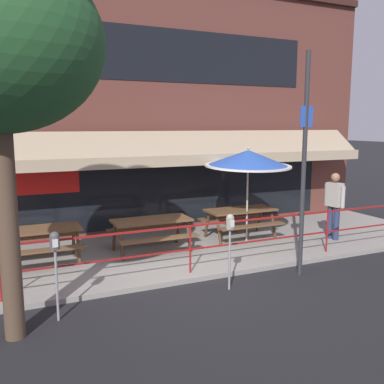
# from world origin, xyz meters

# --- Properties ---
(ground_plane) EXTENTS (120.00, 120.00, 0.00)m
(ground_plane) POSITION_xyz_m (0.00, 0.00, 0.00)
(ground_plane) COLOR black
(patio_deck) EXTENTS (15.00, 4.00, 0.10)m
(patio_deck) POSITION_xyz_m (0.00, 2.00, 0.05)
(patio_deck) COLOR gray
(patio_deck) RESTS_ON ground
(restaurant_building) EXTENTS (15.00, 1.60, 6.96)m
(restaurant_building) POSITION_xyz_m (-0.00, 4.22, 3.46)
(restaurant_building) COLOR brown
(restaurant_building) RESTS_ON ground
(patio_railing) EXTENTS (13.84, 0.04, 0.97)m
(patio_railing) POSITION_xyz_m (0.00, 0.30, 0.80)
(patio_railing) COLOR maroon
(patio_railing) RESTS_ON patio_deck
(picnic_table_left) EXTENTS (1.80, 1.42, 0.76)m
(picnic_table_left) POSITION_xyz_m (-2.72, 2.12, 0.71)
(picnic_table_left) COLOR brown
(picnic_table_left) RESTS_ON patio_deck
(picnic_table_centre) EXTENTS (1.80, 1.42, 0.76)m
(picnic_table_centre) POSITION_xyz_m (-0.23, 2.00, 0.71)
(picnic_table_centre) COLOR brown
(picnic_table_centre) RESTS_ON patio_deck
(picnic_table_right) EXTENTS (1.80, 1.42, 0.76)m
(picnic_table_right) POSITION_xyz_m (2.27, 2.20, 0.71)
(picnic_table_right) COLOR brown
(picnic_table_right) RESTS_ON patio_deck
(patio_umbrella_right) EXTENTS (2.14, 2.14, 2.38)m
(patio_umbrella_right) POSITION_xyz_m (2.27, 1.89, 2.18)
(patio_umbrella_right) COLOR #B7B2A8
(patio_umbrella_right) RESTS_ON patio_deck
(pedestrian_walking) EXTENTS (0.30, 0.61, 1.71)m
(pedestrian_walking) POSITION_xyz_m (4.39, 1.13, 1.06)
(pedestrian_walking) COLOR navy
(pedestrian_walking) RESTS_ON patio_deck
(parking_meter_near) EXTENTS (0.15, 0.16, 1.42)m
(parking_meter_near) POSITION_xyz_m (-2.64, -0.60, 1.15)
(parking_meter_near) COLOR gray
(parking_meter_near) RESTS_ON ground
(parking_meter_far) EXTENTS (0.15, 0.16, 1.42)m
(parking_meter_far) POSITION_xyz_m (0.40, -0.57, 1.15)
(parking_meter_far) COLOR gray
(parking_meter_far) RESTS_ON ground
(street_sign_pole) EXTENTS (0.28, 0.09, 4.40)m
(street_sign_pole) POSITION_xyz_m (2.10, -0.45, 2.26)
(street_sign_pole) COLOR #2D2D33
(street_sign_pole) RESTS_ON ground
(street_tree_curbside) EXTENTS (2.81, 2.53, 5.70)m
(street_tree_curbside) POSITION_xyz_m (-3.19, -0.95, 4.21)
(street_tree_curbside) COLOR brown
(street_tree_curbside) RESTS_ON ground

